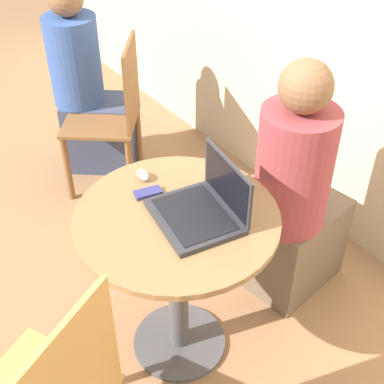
% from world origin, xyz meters
% --- Properties ---
extents(ground_plane, '(12.00, 12.00, 0.00)m').
position_xyz_m(ground_plane, '(0.00, 0.00, 0.00)').
color(ground_plane, '#9E704C').
extents(round_table, '(0.75, 0.75, 0.74)m').
position_xyz_m(round_table, '(0.00, 0.00, 0.55)').
color(round_table, '#4C4C51').
rests_on(round_table, ground_plane).
extents(laptop, '(0.35, 0.31, 0.21)m').
position_xyz_m(laptop, '(0.06, 0.08, 0.78)').
color(laptop, '#2D2D33').
rests_on(laptop, round_table).
extents(cell_phone, '(0.07, 0.11, 0.02)m').
position_xyz_m(cell_phone, '(-0.16, -0.02, 0.75)').
color(cell_phone, navy).
rests_on(cell_phone, round_table).
extents(computer_mouse, '(0.07, 0.04, 0.04)m').
position_xyz_m(computer_mouse, '(-0.25, 0.02, 0.76)').
color(computer_mouse, '#B2B2B7').
rests_on(computer_mouse, round_table).
extents(person_seated, '(0.35, 0.50, 1.19)m').
position_xyz_m(person_seated, '(0.02, 0.61, 0.50)').
color(person_seated, brown).
rests_on(person_seated, ground_plane).
extents(chair_background, '(0.56, 0.56, 0.89)m').
position_xyz_m(chair_background, '(-1.18, 0.38, 0.46)').
color(chair_background, brown).
rests_on(chair_background, ground_plane).
extents(person_background, '(0.48, 0.50, 1.15)m').
position_xyz_m(person_background, '(-1.45, 0.37, 0.48)').
color(person_background, '#3D4766').
rests_on(person_background, ground_plane).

